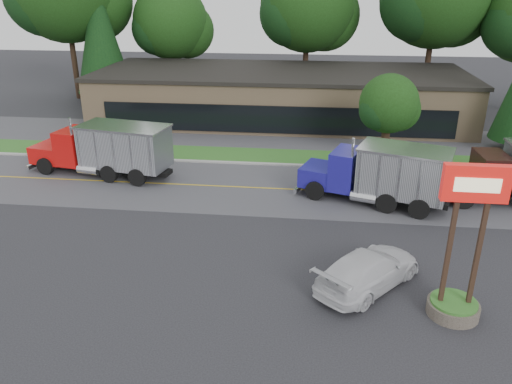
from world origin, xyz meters
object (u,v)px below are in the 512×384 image
dump_truck_red (107,148)px  dump_truck_blue (382,173)px  bilo_sign (460,268)px  rally_car (368,269)px

dump_truck_red → dump_truck_blue: same height
bilo_sign → rally_car: (-3.00, 1.58, -1.26)m
rally_car → dump_truck_red: bearing=4.6°
bilo_sign → dump_truck_red: bearing=145.5°
dump_truck_blue → dump_truck_red: bearing=10.3°
bilo_sign → rally_car: bearing=152.3°
dump_truck_red → rally_car: size_ratio=1.82×
dump_truck_red → rally_car: dump_truck_red is taller
dump_truck_blue → rally_car: dump_truck_blue is taller
bilo_sign → dump_truck_red: bilo_sign is taller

